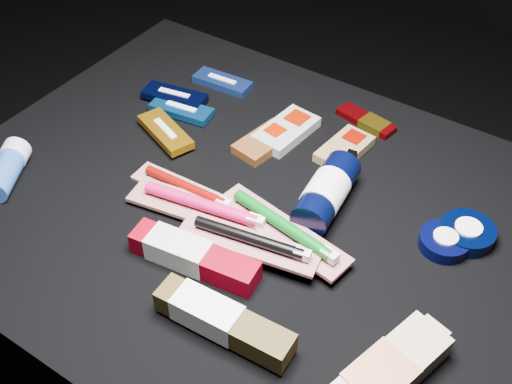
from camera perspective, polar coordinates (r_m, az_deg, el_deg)
The scene contains 21 objects.
ground at distance 1.35m, azimuth -0.78°, elevation -12.97°, with size 3.00×3.00×0.00m, color black.
cloth_table at distance 1.19m, azimuth -0.88°, elevation -7.67°, with size 0.98×0.78×0.40m, color black.
luna_bar_0 at distance 1.30m, azimuth -3.00°, elevation 9.75°, with size 0.12×0.05×0.02m.
luna_bar_1 at distance 1.22m, azimuth -6.63°, elevation 7.28°, with size 0.12×0.06×0.02m.
luna_bar_2 at distance 1.25m, azimuth -7.26°, elevation 8.46°, with size 0.13×0.07×0.02m.
luna_bar_3 at distance 1.16m, azimuth -8.05°, elevation 5.34°, with size 0.13×0.09×0.02m.
clif_bar_0 at distance 1.14m, azimuth 0.89°, elevation 4.56°, with size 0.08×0.12×0.02m.
clif_bar_1 at distance 1.17m, azimuth 2.86°, elevation 5.59°, with size 0.08×0.13×0.02m.
clif_bar_2 at distance 1.14m, azimuth 8.00°, elevation 3.93°, with size 0.07×0.11×0.02m.
power_bar at distance 1.21m, azimuth 9.97°, elevation 6.17°, with size 0.12×0.06×0.01m.
lotion_bottle at distance 1.02m, azimuth 6.29°, elevation -0.04°, with size 0.08×0.20×0.06m.
cream_tin_upper at distance 1.03m, azimuth 18.24°, elevation -3.47°, with size 0.08×0.08×0.03m.
cream_tin_lower at distance 1.01m, azimuth 16.40°, elevation -4.24°, with size 0.08×0.08×0.02m.
bodywash_bottle at distance 0.84m, azimuth 11.61°, elevation -15.51°, with size 0.11×0.19×0.04m.
deodorant_stick at distance 1.14m, azimuth -21.26°, elevation 1.92°, with size 0.09×0.12×0.05m.
toothbrush_pack_0 at distance 1.05m, azimuth -6.15°, elevation 0.24°, with size 0.20×0.05×0.02m.
toothbrush_pack_1 at distance 1.01m, azimuth -4.72°, elevation -1.42°, with size 0.25×0.10×0.03m.
toothbrush_pack_2 at distance 0.97m, azimuth 2.45°, elevation -3.26°, with size 0.24×0.09×0.03m.
toothbrush_pack_3 at distance 0.94m, azimuth -0.47°, elevation -4.40°, with size 0.22×0.09×0.02m.
toothpaste_carton_red at distance 0.94m, azimuth -5.99°, elevation -5.56°, with size 0.20×0.07×0.04m.
toothpaste_carton_green at distance 0.86m, azimuth -3.40°, elevation -11.17°, with size 0.20×0.05×0.04m.
Camera 1 is at (0.43, -0.61, 1.13)m, focal length 45.00 mm.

